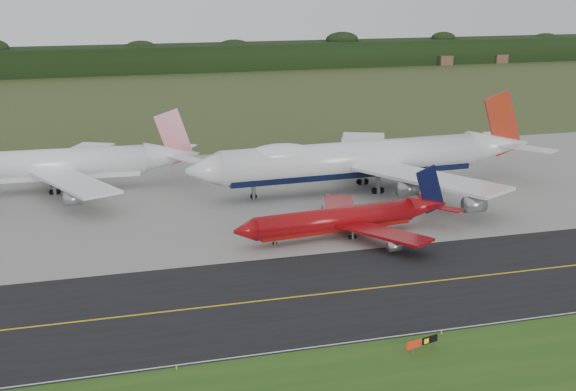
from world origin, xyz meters
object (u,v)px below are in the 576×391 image
at_px(taxiway_sign, 422,342).
at_px(jet_star_tail, 52,165).
at_px(jet_red_737, 347,219).
at_px(jet_ba_747, 364,159).

bearing_deg(taxiway_sign, jet_star_tail, 114.78).
distance_m(jet_red_737, taxiway_sign, 44.31).
bearing_deg(jet_red_737, jet_star_tail, 136.61).
bearing_deg(taxiway_sign, jet_ba_747, 73.87).
height_order(jet_ba_747, jet_star_tail, jet_ba_747).
height_order(jet_ba_747, jet_red_737, jet_ba_747).
distance_m(jet_red_737, jet_star_tail, 65.72).
height_order(jet_red_737, taxiway_sign, jet_red_737).
xyz_separation_m(jet_star_tail, taxiway_sign, (41.02, -88.88, -4.29)).
bearing_deg(jet_ba_747, jet_star_tail, 164.35).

